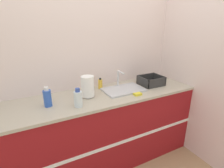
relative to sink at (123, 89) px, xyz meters
name	(u,v)px	position (x,y,z in m)	size (l,w,h in m)	color
wall_back	(90,57)	(-0.29, 0.34, 0.36)	(4.71, 0.06, 2.60)	silver
wall_right	(180,54)	(0.90, 0.00, 0.36)	(0.06, 2.63, 2.60)	silver
counter_cabinet	(103,129)	(-0.29, 0.00, -0.48)	(2.33, 0.65, 0.93)	maroon
sink	(123,89)	(0.00, 0.00, 0.00)	(0.49, 0.32, 0.22)	silver
paper_towel_roll	(88,87)	(-0.45, 0.01, 0.10)	(0.14, 0.14, 0.24)	#4C4C51
dish_rack	(151,82)	(0.44, 0.01, 0.02)	(0.29, 0.26, 0.12)	#2D2D2D
bottle_blue	(47,98)	(-0.88, -0.03, 0.07)	(0.08, 0.08, 0.20)	#2D56B7
bottle_clear	(78,99)	(-0.62, -0.17, 0.07)	(0.08, 0.08, 0.19)	silver
soap_dispenser	(100,84)	(-0.22, 0.19, 0.04)	(0.05, 0.05, 0.14)	gold
sponge	(138,94)	(0.07, -0.21, -0.01)	(0.09, 0.06, 0.02)	yellow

